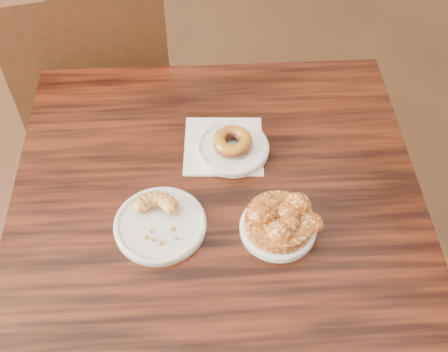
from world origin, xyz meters
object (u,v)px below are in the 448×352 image
object	(u,v)px
apple_fritter	(279,220)
cruller_fragment	(159,219)
chair_far	(97,89)
cafe_table	(219,290)
glazed_donut	(233,142)

from	to	relation	value
apple_fritter	cruller_fragment	world-z (taller)	apple_fritter
chair_far	apple_fritter	bearing A→B (deg)	109.12
cafe_table	chair_far	bearing A→B (deg)	117.51
chair_far	apple_fritter	distance (m)	0.94
glazed_donut	apple_fritter	size ratio (longest dim) A/B	0.48
cafe_table	apple_fritter	xyz separation A→B (m)	(0.09, -0.10, 0.41)
chair_far	cafe_table	bearing A→B (deg)	105.17
chair_far	cruller_fragment	world-z (taller)	chair_far
glazed_donut	apple_fritter	bearing A→B (deg)	-82.55
cruller_fragment	glazed_donut	bearing A→B (deg)	38.66
chair_far	apple_fritter	xyz separation A→B (m)	(0.28, -0.83, 0.33)
cafe_table	chair_far	world-z (taller)	chair_far
cruller_fragment	apple_fritter	bearing A→B (deg)	-17.32
chair_far	glazed_donut	distance (m)	0.75
chair_far	cruller_fragment	size ratio (longest dim) A/B	8.40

